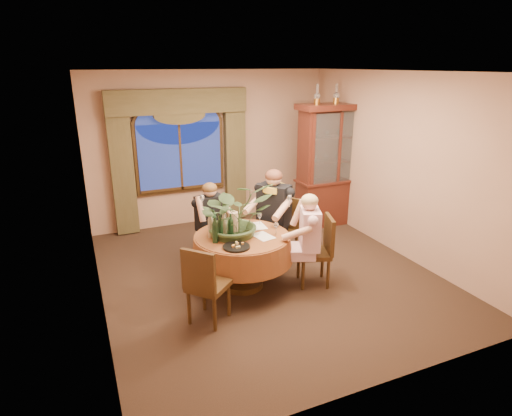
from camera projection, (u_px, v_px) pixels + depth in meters
name	position (u px, v px, depth m)	size (l,w,h in m)	color
floor	(266.00, 273.00, 6.22)	(5.00, 5.00, 0.00)	black
wall_back	(211.00, 148.00, 7.95)	(4.50, 4.50, 0.00)	#9B745D
wall_right	(399.00, 165.00, 6.61)	(5.00, 5.00, 0.00)	#9B745D
ceiling	(268.00, 71.00, 5.33)	(5.00, 5.00, 0.00)	white
window	(181.00, 157.00, 7.70)	(1.62, 0.10, 1.32)	navy
arched_transom	(178.00, 113.00, 7.45)	(1.60, 0.06, 0.44)	navy
drapery_left	(122.00, 169.00, 7.31)	(0.38, 0.14, 2.32)	#413B1F
drapery_right	(235.00, 159.00, 8.08)	(0.38, 0.14, 2.32)	#413B1F
swag_valance	(178.00, 101.00, 7.31)	(2.45, 0.16, 0.42)	#413B1F
dining_table	(242.00, 261.00, 5.75)	(1.35, 1.35, 0.75)	maroon
china_cabinet	(332.00, 166.00, 7.87)	(1.38, 0.54, 2.23)	#3A150F
oil_lamp_left	(317.00, 94.00, 7.31)	(0.11, 0.11, 0.34)	#A5722D
oil_lamp_center	(336.00, 94.00, 7.46)	(0.11, 0.11, 0.34)	#A5722D
oil_lamp_right	(355.00, 93.00, 7.60)	(0.11, 0.11, 0.34)	#A5722D
chair_right	(314.00, 251.00, 5.79)	(0.42, 0.42, 0.96)	black
chair_back_right	(281.00, 231.00, 6.48)	(0.42, 0.42, 0.96)	black
chair_back	(218.00, 231.00, 6.49)	(0.42, 0.42, 0.96)	black
chair_front_left	(208.00, 283.00, 4.94)	(0.42, 0.42, 0.96)	black
person_pink	(309.00, 241.00, 5.68)	(0.47, 0.43, 1.31)	#CAA1AA
person_back	(210.00, 224.00, 6.33)	(0.46, 0.42, 1.28)	black
person_scarf	(274.00, 217.00, 6.33)	(0.53, 0.48, 1.47)	black
stoneware_vase	(233.00, 223.00, 5.63)	(0.16, 0.16, 0.30)	tan
centerpiece_plant	(234.00, 189.00, 5.48)	(0.97, 1.08, 0.84)	#37532E
olive_bowl	(248.00, 234.00, 5.62)	(0.15, 0.15, 0.05)	#48522C
cheese_platter	(236.00, 247.00, 5.24)	(0.33, 0.33, 0.02)	black
wine_bottle_0	(231.00, 226.00, 5.49)	(0.07, 0.07, 0.33)	black
wine_bottle_1	(214.00, 222.00, 5.63)	(0.07, 0.07, 0.33)	black
wine_bottle_2	(211.00, 225.00, 5.51)	(0.07, 0.07, 0.33)	tan
wine_bottle_3	(215.00, 230.00, 5.34)	(0.07, 0.07, 0.33)	black
wine_bottle_4	(224.00, 225.00, 5.53)	(0.07, 0.07, 0.33)	tan
wine_bottle_5	(220.00, 227.00, 5.44)	(0.07, 0.07, 0.33)	black
tasting_paper_0	(263.00, 236.00, 5.58)	(0.21, 0.30, 0.00)	white
tasting_paper_1	(257.00, 226.00, 5.93)	(0.21, 0.30, 0.00)	white
wine_glass_person_pink	(276.00, 228.00, 5.61)	(0.07, 0.07, 0.18)	silver
wine_glass_person_back	(224.00, 219.00, 5.95)	(0.07, 0.07, 0.18)	silver
wine_glass_person_scarf	(260.00, 219.00, 5.96)	(0.07, 0.07, 0.18)	silver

